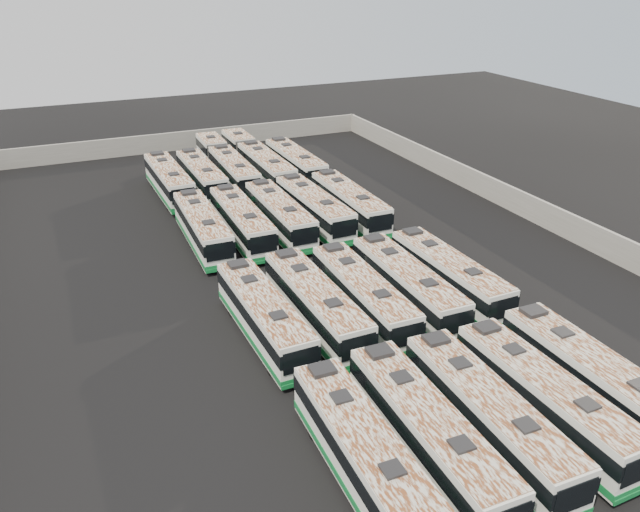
{
  "coord_description": "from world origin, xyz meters",
  "views": [
    {
      "loc": [
        -15.27,
        -37.63,
        20.61
      ],
      "look_at": [
        1.04,
        -1.0,
        1.6
      ],
      "focal_mm": 35.0,
      "sensor_mm": 36.0,
      "label": 1
    }
  ],
  "objects": [
    {
      "name": "ground",
      "position": [
        0.0,
        0.0,
        0.0
      ],
      "size": [
        140.0,
        140.0,
        0.0
      ],
      "primitive_type": "plane",
      "color": "black",
      "rests_on": "ground"
    },
    {
      "name": "perimeter_wall",
      "position": [
        0.0,
        0.0,
        1.1
      ],
      "size": [
        45.2,
        73.2,
        2.2
      ],
      "color": "slate",
      "rests_on": "ground"
    },
    {
      "name": "bus_front_far_left",
      "position": [
        -5.28,
        -19.8,
        1.58
      ],
      "size": [
        2.59,
        11.02,
        3.09
      ],
      "rotation": [
        0.0,
        0.0,
        -0.02
      ],
      "color": "silver",
      "rests_on": "ground"
    },
    {
      "name": "bus_front_left",
      "position": [
        -2.1,
        -19.76,
        1.61
      ],
      "size": [
        2.61,
        11.24,
        3.15
      ],
      "rotation": [
        0.0,
        0.0,
        -0.02
      ],
      "color": "silver",
      "rests_on": "ground"
    },
    {
      "name": "bus_front_center",
      "position": [
        1.11,
        -19.9,
        1.6
      ],
      "size": [
        2.65,
        11.19,
        3.14
      ],
      "rotation": [
        0.0,
        0.0,
        -0.03
      ],
      "color": "silver",
      "rests_on": "ground"
    },
    {
      "name": "bus_front_right",
      "position": [
        4.43,
        -19.93,
        1.58
      ],
      "size": [
        2.49,
        11.01,
        3.09
      ],
      "rotation": [
        0.0,
        0.0,
        0.02
      ],
      "color": "silver",
      "rests_on": "ground"
    },
    {
      "name": "bus_front_far_right",
      "position": [
        7.64,
        -19.92,
        1.64
      ],
      "size": [
        2.47,
        11.39,
        3.2
      ],
      "rotation": [
        0.0,
        0.0,
        -0.01
      ],
      "color": "silver",
      "rests_on": "ground"
    },
    {
      "name": "bus_midfront_far_left",
      "position": [
        -5.37,
        -7.21,
        1.59
      ],
      "size": [
        2.58,
        11.07,
        3.1
      ],
      "rotation": [
        0.0,
        0.0,
        0.02
      ],
      "color": "silver",
      "rests_on": "ground"
    },
    {
      "name": "bus_midfront_left",
      "position": [
        -2.04,
        -7.24,
        1.63
      ],
      "size": [
        2.54,
        11.32,
        3.18
      ],
      "rotation": [
        0.0,
        0.0,
        0.01
      ],
      "color": "silver",
      "rests_on": "ground"
    },
    {
      "name": "bus_midfront_center",
      "position": [
        1.15,
        -7.38,
        1.59
      ],
      "size": [
        2.55,
        11.09,
        3.11
      ],
      "rotation": [
        0.0,
        0.0,
        -0.02
      ],
      "color": "silver",
      "rests_on": "ground"
    },
    {
      "name": "bus_midfront_right",
      "position": [
        4.38,
        -7.36,
        1.62
      ],
      "size": [
        2.56,
        11.3,
        3.17
      ],
      "rotation": [
        0.0,
        0.0,
        -0.02
      ],
      "color": "silver",
      "rests_on": "ground"
    },
    {
      "name": "bus_midfront_far_right",
      "position": [
        7.72,
        -7.18,
        1.59
      ],
      "size": [
        2.53,
        11.06,
        3.1
      ],
      "rotation": [
        0.0,
        0.0,
        0.02
      ],
      "color": "silver",
      "rests_on": "ground"
    },
    {
      "name": "bus_midback_far_left",
      "position": [
        -5.3,
        7.56,
        1.6
      ],
      "size": [
        2.6,
        11.16,
        3.13
      ],
      "rotation": [
        0.0,
        0.0,
        -0.02
      ],
      "color": "silver",
      "rests_on": "ground"
    },
    {
      "name": "bus_midback_left",
      "position": [
        -2.08,
        7.52,
        1.61
      ],
      "size": [
        2.53,
        11.21,
        3.15
      ],
      "rotation": [
        0.0,
        0.0,
        -0.01
      ],
      "color": "silver",
      "rests_on": "ground"
    },
    {
      "name": "bus_midback_center",
      "position": [
        1.22,
        7.62,
        1.61
      ],
      "size": [
        2.41,
        11.17,
        3.14
      ],
      "rotation": [
        0.0,
        0.0,
        -0.0
      ],
      "color": "silver",
      "rests_on": "ground"
    },
    {
      "name": "bus_midback_right",
      "position": [
        4.37,
        7.76,
        1.64
      ],
      "size": [
        2.65,
        11.4,
        3.2
      ],
      "rotation": [
        0.0,
        0.0,
        0.02
      ],
      "color": "silver",
      "rests_on": "ground"
    },
    {
      "name": "bus_midback_far_right",
      "position": [
        7.67,
        7.63,
        1.63
      ],
      "size": [
        2.51,
        11.34,
        3.19
      ],
      "rotation": [
        0.0,
        0.0,
        -0.01
      ],
      "color": "silver",
      "rests_on": "ground"
    },
    {
      "name": "bus_back_far_left",
      "position": [
        -5.33,
        20.18,
        1.63
      ],
      "size": [
        2.63,
        11.4,
        3.2
      ],
      "rotation": [
        0.0,
        0.0,
        0.02
      ],
      "color": "silver",
      "rests_on": "ground"
    },
    {
      "name": "bus_back_left",
      "position": [
        -2.13,
        20.32,
        1.6
      ],
      "size": [
        2.45,
        11.11,
        3.12
      ],
      "rotation": [
        0.0,
        0.0,
        0.01
      ],
      "color": "silver",
      "rests_on": "ground"
    },
    {
      "name": "bus_back_center",
      "position": [
        1.2,
        23.31,
        1.61
      ],
      "size": [
        2.75,
        17.44,
        3.15
      ],
      "rotation": [
        0.0,
        0.0,
        -0.02
      ],
      "color": "silver",
      "rests_on": "ground"
    },
    {
      "name": "bus_back_right",
      "position": [
        4.49,
        23.24,
        1.65
      ],
      "size": [
        2.43,
        17.8,
        3.23
      ],
      "rotation": [
        0.0,
        0.0,
        0.0
      ],
      "color": "silver",
      "rests_on": "ground"
    },
    {
      "name": "bus_back_far_right",
      "position": [
        7.74,
        20.31,
        1.65
      ],
      "size": [
        2.45,
        11.47,
        3.23
      ],
      "rotation": [
        0.0,
        0.0,
        0.0
      ],
      "color": "silver",
      "rests_on": "ground"
    }
  ]
}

